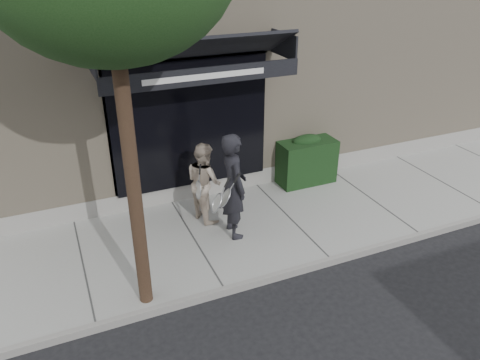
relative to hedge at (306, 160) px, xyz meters
name	(u,v)px	position (x,y,z in m)	size (l,w,h in m)	color
ground	(288,221)	(-1.10, -1.25, -0.66)	(80.00, 80.00, 0.00)	black
sidewalk	(288,219)	(-1.10, -1.25, -0.60)	(20.00, 3.00, 0.12)	#969792
curb	(330,261)	(-1.10, -2.80, -0.59)	(20.00, 0.10, 0.14)	gray
building_facade	(202,41)	(-1.11, 3.71, 2.08)	(14.30, 8.04, 5.64)	tan
hedge	(306,160)	(0.00, 0.00, 0.00)	(1.30, 0.70, 1.14)	black
pedestrian_front	(233,186)	(-2.35, -1.37, 0.47)	(0.82, 0.92, 2.01)	black
pedestrian_back	(204,182)	(-2.64, -0.62, 0.26)	(0.77, 0.89, 1.60)	#BFAC99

